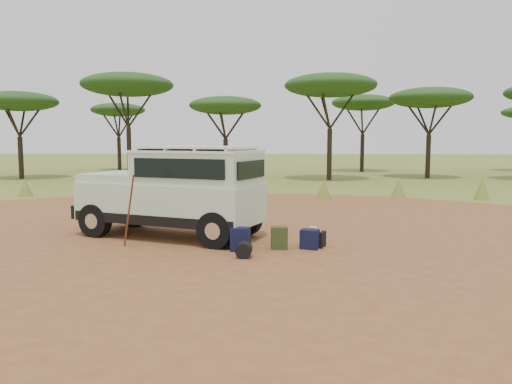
# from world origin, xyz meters

# --- Properties ---
(ground) EXTENTS (140.00, 140.00, 0.00)m
(ground) POSITION_xyz_m (0.00, 0.00, 0.00)
(ground) COLOR olive
(ground) RESTS_ON ground
(dirt_clearing) EXTENTS (23.00, 23.00, 0.01)m
(dirt_clearing) POSITION_xyz_m (0.00, 0.00, 0.00)
(dirt_clearing) COLOR brown
(dirt_clearing) RESTS_ON ground
(grass_fringe) EXTENTS (36.60, 1.60, 0.90)m
(grass_fringe) POSITION_xyz_m (0.12, 8.67, 0.40)
(grass_fringe) COLOR olive
(grass_fringe) RESTS_ON ground
(acacia_treeline) EXTENTS (46.70, 13.20, 6.26)m
(acacia_treeline) POSITION_xyz_m (0.75, 19.81, 4.87)
(acacia_treeline) COLOR black
(acacia_treeline) RESTS_ON ground
(safari_vehicle) EXTENTS (4.70, 3.11, 2.15)m
(safari_vehicle) POSITION_xyz_m (-1.05, 0.64, 1.04)
(safari_vehicle) COLOR beige
(safari_vehicle) RESTS_ON ground
(walking_staff) EXTENTS (0.40, 0.39, 1.59)m
(walking_staff) POSITION_xyz_m (-1.77, -0.63, 0.79)
(walking_staff) COLOR maroon
(walking_staff) RESTS_ON ground
(backpack_black) EXTENTS (0.45, 0.35, 0.57)m
(backpack_black) POSITION_xyz_m (0.23, -0.48, 0.28)
(backpack_black) COLOR black
(backpack_black) RESTS_ON ground
(backpack_navy) EXTENTS (0.41, 0.32, 0.50)m
(backpack_navy) POSITION_xyz_m (0.61, -0.81, 0.25)
(backpack_navy) COLOR black
(backpack_navy) RESTS_ON ground
(backpack_olive) EXTENTS (0.36, 0.27, 0.48)m
(backpack_olive) POSITION_xyz_m (1.41, -0.55, 0.24)
(backpack_olive) COLOR #31401D
(backpack_olive) RESTS_ON ground
(duffel_navy) EXTENTS (0.44, 0.37, 0.42)m
(duffel_navy) POSITION_xyz_m (2.05, -0.49, 0.21)
(duffel_navy) COLOR black
(duffel_navy) RESTS_ON ground
(hard_case) EXTENTS (0.57, 0.48, 0.34)m
(hard_case) POSITION_xyz_m (2.14, -0.26, 0.17)
(hard_case) COLOR black
(hard_case) RESTS_ON ground
(stuff_sack) EXTENTS (0.32, 0.32, 0.31)m
(stuff_sack) POSITION_xyz_m (0.73, -1.36, 0.16)
(stuff_sack) COLOR black
(stuff_sack) RESTS_ON ground
(safari_hat) EXTENTS (0.33, 0.33, 0.10)m
(safari_hat) POSITION_xyz_m (2.14, -0.26, 0.38)
(safari_hat) COLOR beige
(safari_hat) RESTS_ON hard_case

